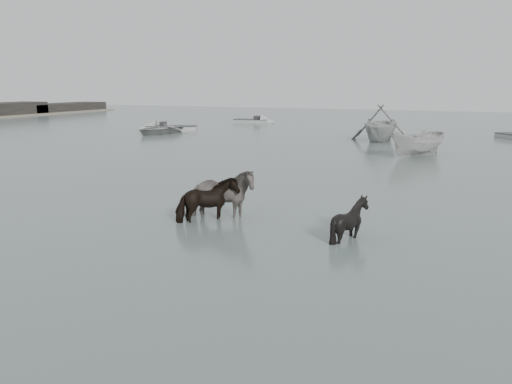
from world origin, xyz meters
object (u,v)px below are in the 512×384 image
pony_black (350,212)px  rowboat_lead (159,128)px  pony_dark (208,196)px  pony_pinto (221,190)px

pony_black → rowboat_lead: size_ratio=0.30×
pony_dark → pony_black: (4.27, -0.00, -0.07)m
pony_pinto → rowboat_lead: bearing=19.0°
pony_pinto → pony_black: (4.10, -0.48, -0.18)m
pony_black → rowboat_lead: (-21.01, 22.43, -0.23)m
pony_black → pony_dark: bearing=63.7°
pony_pinto → pony_dark: bearing=141.3°
pony_black → rowboat_lead: bearing=16.9°
pony_dark → rowboat_lead: pony_dark is taller
pony_pinto → rowboat_lead: pony_pinto is taller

